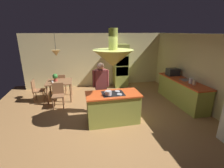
{
  "coord_description": "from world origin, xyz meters",
  "views": [
    {
      "loc": [
        -0.95,
        -4.49,
        2.62
      ],
      "look_at": [
        0.1,
        0.4,
        1.0
      ],
      "focal_mm": 26.1,
      "sensor_mm": 36.0,
      "label": 1
    }
  ],
  "objects_px": {
    "kitchen_island": "(113,108)",
    "chair_facing_island": "(58,93)",
    "canister_sugar": "(191,81)",
    "person_at_island": "(101,85)",
    "canister_flour": "(194,83)",
    "dining_table": "(59,84)",
    "cooking_pot_on_cooktop": "(108,93)",
    "chair_by_back_wall": "(61,83)",
    "potted_plant_on_table": "(55,77)",
    "oven_tower": "(121,66)",
    "chair_at_corner": "(37,89)",
    "microwave_on_counter": "(173,72)",
    "cup_on_table": "(52,82)"
  },
  "relations": [
    {
      "from": "kitchen_island",
      "to": "chair_facing_island",
      "type": "distance_m",
      "value": 2.23
    },
    {
      "from": "kitchen_island",
      "to": "canister_sugar",
      "type": "relative_size",
      "value": 8.33
    },
    {
      "from": "person_at_island",
      "to": "chair_facing_island",
      "type": "relative_size",
      "value": 1.95
    },
    {
      "from": "canister_flour",
      "to": "dining_table",
      "type": "bearing_deg",
      "value": 157.31
    },
    {
      "from": "dining_table",
      "to": "canister_sugar",
      "type": "bearing_deg",
      "value": -20.73
    },
    {
      "from": "kitchen_island",
      "to": "cooking_pot_on_cooktop",
      "type": "xyz_separation_m",
      "value": [
        -0.16,
        -0.13,
        0.53
      ]
    },
    {
      "from": "chair_by_back_wall",
      "to": "cooking_pot_on_cooktop",
      "type": "height_order",
      "value": "cooking_pot_on_cooktop"
    },
    {
      "from": "potted_plant_on_table",
      "to": "chair_by_back_wall",
      "type": "bearing_deg",
      "value": 77.66
    },
    {
      "from": "chair_facing_island",
      "to": "potted_plant_on_table",
      "type": "distance_m",
      "value": 0.85
    },
    {
      "from": "oven_tower",
      "to": "person_at_island",
      "type": "height_order",
      "value": "oven_tower"
    },
    {
      "from": "canister_flour",
      "to": "oven_tower",
      "type": "bearing_deg",
      "value": 119.78
    },
    {
      "from": "chair_at_corner",
      "to": "canister_flour",
      "type": "distance_m",
      "value": 5.74
    },
    {
      "from": "kitchen_island",
      "to": "canister_sugar",
      "type": "bearing_deg",
      "value": 7.66
    },
    {
      "from": "dining_table",
      "to": "chair_at_corner",
      "type": "xyz_separation_m",
      "value": [
        -0.86,
        -0.0,
        -0.15
      ]
    },
    {
      "from": "person_at_island",
      "to": "potted_plant_on_table",
      "type": "xyz_separation_m",
      "value": [
        -1.58,
        1.51,
        -0.05
      ]
    },
    {
      "from": "chair_at_corner",
      "to": "microwave_on_counter",
      "type": "distance_m",
      "value": 5.46
    },
    {
      "from": "kitchen_island",
      "to": "chair_facing_island",
      "type": "height_order",
      "value": "kitchen_island"
    },
    {
      "from": "dining_table",
      "to": "person_at_island",
      "type": "bearing_deg",
      "value": -45.06
    },
    {
      "from": "person_at_island",
      "to": "microwave_on_counter",
      "type": "distance_m",
      "value": 3.22
    },
    {
      "from": "chair_at_corner",
      "to": "potted_plant_on_table",
      "type": "bearing_deg",
      "value": -85.36
    },
    {
      "from": "canister_sugar",
      "to": "cup_on_table",
      "type": "bearing_deg",
      "value": 162.55
    },
    {
      "from": "chair_facing_island",
      "to": "potted_plant_on_table",
      "type": "bearing_deg",
      "value": 100.37
    },
    {
      "from": "kitchen_island",
      "to": "microwave_on_counter",
      "type": "xyz_separation_m",
      "value": [
        2.84,
        1.52,
        0.59
      ]
    },
    {
      "from": "cup_on_table",
      "to": "canister_flour",
      "type": "xyz_separation_m",
      "value": [
        4.76,
        -1.68,
        0.18
      ]
    },
    {
      "from": "person_at_island",
      "to": "cooking_pot_on_cooktop",
      "type": "height_order",
      "value": "person_at_island"
    },
    {
      "from": "oven_tower",
      "to": "chair_at_corner",
      "type": "bearing_deg",
      "value": -162.66
    },
    {
      "from": "microwave_on_counter",
      "to": "person_at_island",
      "type": "bearing_deg",
      "value": -164.42
    },
    {
      "from": "chair_facing_island",
      "to": "cooking_pot_on_cooktop",
      "type": "xyz_separation_m",
      "value": [
        1.54,
        -1.57,
        0.48
      ]
    },
    {
      "from": "kitchen_island",
      "to": "cup_on_table",
      "type": "xyz_separation_m",
      "value": [
        -1.92,
        1.88,
        0.35
      ]
    },
    {
      "from": "potted_plant_on_table",
      "to": "canister_sugar",
      "type": "bearing_deg",
      "value": -20.82
    },
    {
      "from": "potted_plant_on_table",
      "to": "cooking_pot_on_cooktop",
      "type": "distance_m",
      "value": 2.84
    },
    {
      "from": "oven_tower",
      "to": "potted_plant_on_table",
      "type": "relative_size",
      "value": 6.86
    },
    {
      "from": "microwave_on_counter",
      "to": "cooking_pot_on_cooktop",
      "type": "xyz_separation_m",
      "value": [
        -3.0,
        -1.65,
        -0.06
      ]
    },
    {
      "from": "chair_facing_island",
      "to": "canister_sugar",
      "type": "relative_size",
      "value": 4.61
    },
    {
      "from": "kitchen_island",
      "to": "potted_plant_on_table",
      "type": "relative_size",
      "value": 5.25
    },
    {
      "from": "chair_at_corner",
      "to": "potted_plant_on_table",
      "type": "height_order",
      "value": "potted_plant_on_table"
    },
    {
      "from": "oven_tower",
      "to": "chair_at_corner",
      "type": "relative_size",
      "value": 2.37
    },
    {
      "from": "cup_on_table",
      "to": "canister_sugar",
      "type": "height_order",
      "value": "canister_sugar"
    },
    {
      "from": "oven_tower",
      "to": "cup_on_table",
      "type": "relative_size",
      "value": 22.88
    },
    {
      "from": "chair_by_back_wall",
      "to": "cooking_pot_on_cooktop",
      "type": "relative_size",
      "value": 4.83
    },
    {
      "from": "canister_sugar",
      "to": "chair_by_back_wall",
      "type": "bearing_deg",
      "value": 152.31
    },
    {
      "from": "person_at_island",
      "to": "chair_by_back_wall",
      "type": "relative_size",
      "value": 1.95
    },
    {
      "from": "chair_at_corner",
      "to": "oven_tower",
      "type": "bearing_deg",
      "value": -72.66
    },
    {
      "from": "person_at_island",
      "to": "kitchen_island",
      "type": "bearing_deg",
      "value": -68.56
    },
    {
      "from": "cup_on_table",
      "to": "microwave_on_counter",
      "type": "bearing_deg",
      "value": -4.33
    },
    {
      "from": "canister_sugar",
      "to": "chair_at_corner",
      "type": "bearing_deg",
      "value": 162.35
    },
    {
      "from": "canister_flour",
      "to": "canister_sugar",
      "type": "distance_m",
      "value": 0.18
    },
    {
      "from": "kitchen_island",
      "to": "oven_tower",
      "type": "distance_m",
      "value": 3.47
    },
    {
      "from": "chair_facing_island",
      "to": "microwave_on_counter",
      "type": "bearing_deg",
      "value": 1.04
    },
    {
      "from": "oven_tower",
      "to": "canister_flour",
      "type": "bearing_deg",
      "value": -60.22
    }
  ]
}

